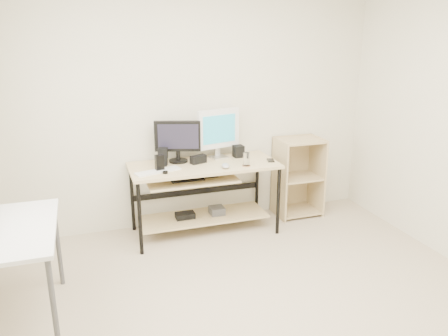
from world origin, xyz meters
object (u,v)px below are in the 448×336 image
(side_table, at_px, (11,239))
(desk, at_px, (202,184))
(audio_controller, at_px, (160,163))
(black_monitor, at_px, (178,139))
(shelf_unit, at_px, (297,176))
(white_imac, at_px, (219,130))

(side_table, bearing_deg, desk, 32.65)
(desk, bearing_deg, audio_controller, -167.39)
(side_table, distance_m, audio_controller, 1.55)
(desk, xyz_separation_m, audio_controller, (-0.44, -0.10, 0.29))
(black_monitor, xyz_separation_m, audio_controller, (-0.24, -0.25, -0.16))
(side_table, height_order, shelf_unit, shelf_unit)
(side_table, relative_size, audio_controller, 6.19)
(desk, xyz_separation_m, black_monitor, (-0.20, 0.15, 0.46))
(desk, height_order, black_monitor, black_monitor)
(black_monitor, xyz_separation_m, white_imac, (0.44, 0.02, 0.06))
(side_table, relative_size, white_imac, 1.92)
(desk, bearing_deg, black_monitor, 142.91)
(desk, relative_size, shelf_unit, 1.67)
(side_table, height_order, audio_controller, audio_controller)
(shelf_unit, height_order, white_imac, white_imac)
(shelf_unit, bearing_deg, black_monitor, -179.72)
(desk, distance_m, shelf_unit, 1.19)
(desk, relative_size, side_table, 1.50)
(shelf_unit, relative_size, black_monitor, 1.95)
(desk, distance_m, black_monitor, 0.52)
(white_imac, distance_m, audio_controller, 0.77)
(side_table, bearing_deg, white_imac, 33.06)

